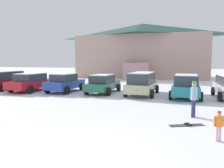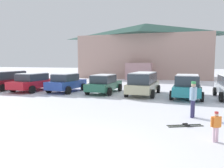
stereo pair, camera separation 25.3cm
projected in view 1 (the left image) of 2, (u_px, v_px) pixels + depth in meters
The scene contains 11 objects.
ground at pixel (70, 156), 5.95m from camera, with size 160.00×160.00×0.00m, color white.
ski_lodge at pixel (142, 50), 36.11m from camera, with size 20.58×11.71×8.80m.
parked_maroon_van at pixel (4, 80), 20.16m from camera, with size 2.25×4.79×1.70m.
parked_red_sedan at pixel (32, 82), 19.14m from camera, with size 2.44×4.84×1.57m.
parked_blue_hatchback at pixel (65, 83), 18.53m from camera, with size 2.26×4.10×1.58m.
parked_green_coupe at pixel (103, 84), 17.95m from camera, with size 2.14×4.49×1.53m.
parked_beige_suv at pixel (142, 83), 16.93m from camera, with size 2.27×4.86×1.75m.
parked_teal_hatchback at pixel (186, 86), 15.61m from camera, with size 2.27×4.63×1.66m.
skier_child_in_orange_jacket at pixel (219, 124), 7.00m from camera, with size 0.34×0.23×0.99m.
skier_adult_in_blue_parka at pixel (194, 97), 10.06m from camera, with size 0.34×0.60×1.67m.
pair_of_skis at pixel (187, 125), 8.79m from camera, with size 1.43×0.86×0.08m.
Camera 1 is at (2.72, -5.16, 2.56)m, focal length 35.00 mm.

